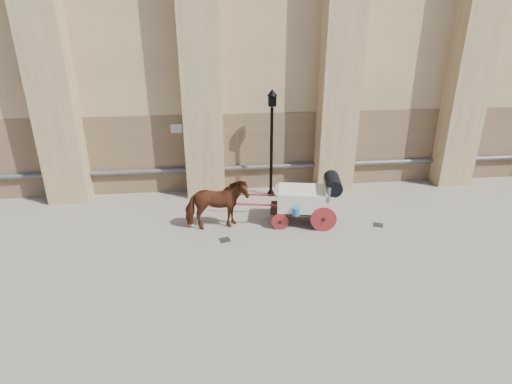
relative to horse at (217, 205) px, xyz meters
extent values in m
plane|color=gray|center=(0.67, -0.60, -0.82)|extent=(90.00, 90.00, 0.00)
cube|color=brown|center=(2.67, 3.55, 0.68)|extent=(44.00, 0.35, 3.00)
cylinder|color=#59595B|center=(2.67, 3.28, 0.08)|extent=(42.00, 0.18, 0.18)
cube|color=beige|center=(-1.33, 3.37, 1.68)|extent=(0.42, 0.04, 0.32)
imported|color=#5A2A17|center=(0.00, 0.00, 0.00)|extent=(2.02, 1.07, 1.64)
cube|color=black|center=(2.74, 0.11, -0.32)|extent=(2.13, 1.28, 0.11)
cube|color=beige|center=(2.83, 0.09, 0.04)|extent=(1.91, 1.45, 0.63)
cube|color=beige|center=(3.50, -0.04, 0.40)|extent=(0.36, 1.14, 0.50)
cube|color=beige|center=(2.08, 0.24, 0.27)|extent=(0.51, 1.04, 0.09)
cylinder|color=black|center=(3.67, -0.08, 0.58)|extent=(0.72, 1.21, 0.51)
cylinder|color=maroon|center=(3.30, -0.58, -0.41)|extent=(0.81, 0.21, 0.81)
cylinder|color=maroon|center=(3.52, 0.52, -0.41)|extent=(0.81, 0.21, 0.81)
cylinder|color=maroon|center=(1.97, -0.31, -0.55)|extent=(0.54, 0.16, 0.54)
cylinder|color=maroon|center=(2.19, 0.79, -0.55)|extent=(0.54, 0.16, 0.54)
cylinder|color=maroon|center=(1.20, 0.00, -0.05)|extent=(2.14, 0.49, 0.06)
cylinder|color=maroon|center=(1.36, 0.80, -0.05)|extent=(2.14, 0.49, 0.06)
cylinder|color=blue|center=(2.44, -0.48, -0.14)|extent=(0.24, 0.24, 0.24)
cylinder|color=black|center=(2.12, 2.56, 0.86)|extent=(0.11, 0.11, 3.36)
cone|color=black|center=(2.12, 2.56, -0.65)|extent=(0.34, 0.34, 0.34)
cube|color=black|center=(2.12, 2.56, 2.77)|extent=(0.26, 0.26, 0.39)
cone|color=black|center=(2.12, 2.56, 3.05)|extent=(0.37, 0.37, 0.22)
cube|color=black|center=(0.19, -0.80, -0.81)|extent=(0.38, 0.38, 0.01)
cube|color=black|center=(5.20, -0.40, -0.81)|extent=(0.42, 0.42, 0.01)
camera|label=1|loc=(-0.15, -11.45, 5.07)|focal=28.00mm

